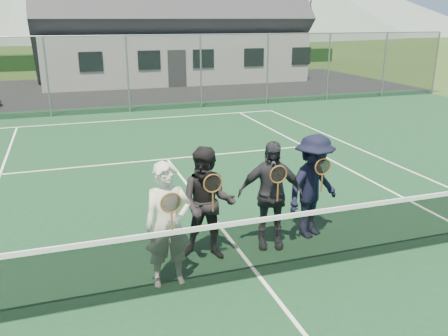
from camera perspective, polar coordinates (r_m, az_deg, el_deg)
The scene contains 13 objects.
ground at distance 26.01m, azimuth -13.23°, elevation 9.11°, with size 220.00×220.00×0.00m, color #2A4418.
court_surface at distance 7.14m, azimuth 4.28°, elevation -13.02°, with size 30.00×30.00×0.02m, color #14381E.
tarmac_carpark at distance 25.94m, azimuth -22.13°, elevation 8.28°, with size 40.00×12.00×0.01m, color black.
hedge_row at distance 37.84m, azimuth -15.24°, elevation 12.33°, with size 40.00×1.20×1.10m, color black.
hill_east at distance 115.93m, azimuth 11.70°, elevation 18.94°, with size 90.00×90.00×14.00m, color slate.
court_markings at distance 7.13m, azimuth 4.28°, elevation -12.91°, with size 11.03×23.83×0.01m.
tennis_net at distance 6.89m, azimuth 4.38°, elevation -9.22°, with size 11.68×0.08×1.10m.
perimeter_fence at distance 19.41m, azimuth -11.50°, elevation 11.01°, with size 30.07×0.07×3.02m.
clubhouse at distance 30.33m, azimuth -6.71°, elevation 18.16°, with size 15.60×8.20×7.70m.
player_a at distance 6.61m, azimuth -6.76°, elevation -6.82°, with size 0.66×0.50×1.80m.
player_b at distance 7.27m, azimuth -1.98°, elevation -4.38°, with size 1.07×0.97×1.80m.
player_c at distance 7.68m, azimuth 5.60°, elevation -3.21°, with size 1.14×0.72×1.80m.
player_d at distance 8.16m, azimuth 10.67°, elevation -2.18°, with size 1.33×1.07×1.80m.
Camera 1 is at (-2.45, -5.64, 3.64)m, focal length 38.00 mm.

